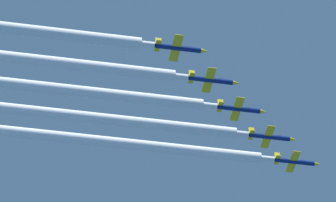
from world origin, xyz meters
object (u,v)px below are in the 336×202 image
at_px(jet_lead, 296,162).
at_px(jet_fifth_echelon, 180,48).
at_px(jet_second_echelon, 271,137).
at_px(jet_fourth_echelon, 212,80).
at_px(jet_third_echelon, 241,109).

distance_m(jet_lead, jet_fifth_echelon, 51.69).
height_order(jet_second_echelon, jet_fifth_echelon, jet_second_echelon).
bearing_deg(jet_second_echelon, jet_fourth_echelon, -42.62).
distance_m(jet_second_echelon, jet_fifth_echelon, 38.96).
bearing_deg(jet_fifth_echelon, jet_fourth_echelon, 139.29).
bearing_deg(jet_lead, jet_second_echelon, -41.01).
xyz_separation_m(jet_second_echelon, jet_fifth_echelon, (28.84, -25.92, -3.82)).
xyz_separation_m(jet_lead, jet_fifth_echelon, (38.38, -34.22, -5.33)).
bearing_deg(jet_fifth_echelon, jet_second_echelon, 138.05).
bearing_deg(jet_fourth_echelon, jet_third_echelon, 138.61).
bearing_deg(jet_lead, jet_fifth_echelon, -41.72).
xyz_separation_m(jet_third_echelon, jet_fourth_echelon, (9.12, -8.03, -0.94)).
bearing_deg(jet_second_echelon, jet_third_echelon, -43.75).
relative_size(jet_lead, jet_second_echelon, 1.00).
distance_m(jet_second_echelon, jet_fourth_echelon, 25.36).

